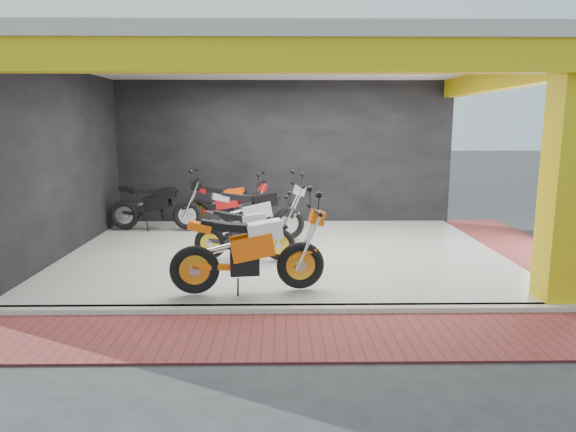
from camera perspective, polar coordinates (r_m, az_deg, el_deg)
name	(u,v)px	position (r m, az deg, el deg)	size (l,w,h in m)	color
ground	(285,289)	(7.90, -0.35, -8.11)	(80.00, 80.00, 0.00)	#2D2D30
showroom_floor	(284,253)	(9.81, -0.46, -4.14)	(8.00, 6.00, 0.10)	silver
showroom_ceiling	(284,60)	(9.56, -0.49, 16.93)	(8.40, 6.40, 0.20)	beige
back_wall	(283,154)	(12.62, -0.57, 6.90)	(8.20, 0.20, 3.50)	black
left_wall	(61,164)	(10.35, -23.92, 5.29)	(0.20, 6.20, 3.50)	black
corner_column	(566,180)	(7.79, 28.54, 3.57)	(0.50, 0.50, 3.50)	gold
header_beam_front	(285,56)	(6.55, -0.30, 17.37)	(8.40, 0.30, 0.40)	gold
header_beam_right	(505,78)	(10.36, 22.95, 13.96)	(0.30, 6.40, 0.40)	gold
floor_kerb	(286,310)	(6.92, -0.27, -10.37)	(8.00, 0.20, 0.10)	silver
paver_front	(286,336)	(6.21, -0.20, -13.21)	(9.00, 1.40, 0.03)	maroon
paver_right	(533,254)	(10.96, 25.59, -3.82)	(1.40, 7.00, 0.03)	maroon
moto_hero	(301,243)	(7.34, 1.42, -2.97)	(2.32, 0.86, 1.42)	#FF5F0A
moto_row_a	(279,229)	(8.90, -0.99, -1.46)	(1.90, 0.70, 1.16)	black
moto_row_b	(289,208)	(10.43, 0.06, 0.89)	(2.27, 0.84, 1.39)	#A8ACB0
moto_row_c	(254,201)	(11.80, -3.80, 1.65)	(2.05, 0.76, 1.25)	#B11214
moto_row_d	(187,201)	(11.67, -11.17, 1.62)	(2.21, 0.82, 1.35)	black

